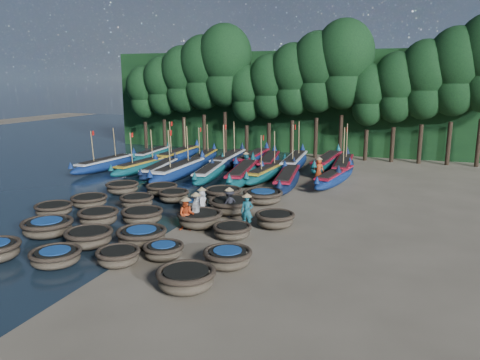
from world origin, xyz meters
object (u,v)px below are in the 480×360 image
(coracle_10, at_px, (54,209))
(fisherman_1, at_px, (247,210))
(coracle_5, at_px, (47,227))
(long_boat_10, at_px, (178,155))
(long_boat_14, at_px, (269,162))
(long_boat_16, at_px, (327,162))
(coracle_9, at_px, (228,257))
(coracle_15, at_px, (89,201))
(coracle_2, at_px, (56,257))
(coracle_23, at_px, (223,194))
(long_boat_1, at_px, (143,166))
(coracle_22, at_px, (173,196))
(long_boat_17, at_px, (343,166))
(coracle_12, at_px, (142,216))
(fisherman_5, at_px, (246,162))
(long_boat_5, at_px, (243,174))
(coracle_14, at_px, (232,231))
(long_boat_0, at_px, (105,164))
(coracle_18, at_px, (231,205))
(long_boat_4, at_px, (210,172))
(coracle_6, at_px, (89,237))
(coracle_7, at_px, (142,236))
(coracle_11, at_px, (98,217))
(coracle_8, at_px, (164,251))
(coracle_13, at_px, (200,219))
(coracle_24, at_px, (263,196))
(fisherman_4, at_px, (196,209))
(fisherman_3, at_px, (229,202))
(coracle_21, at_px, (162,189))
(coracle_20, at_px, (122,188))
(coracle_16, at_px, (137,201))
(long_boat_2, at_px, (160,169))
(long_boat_12, at_px, (229,160))
(coracle_3, at_px, (118,256))
(coracle_19, at_px, (275,219))
(long_boat_9, at_px, (153,154))
(coracle_4, at_px, (186,278))
(long_boat_15, at_px, (294,162))
(fisherman_6, at_px, (319,168))

(coracle_10, relative_size, fisherman_1, 1.33)
(coracle_5, relative_size, coracle_10, 0.96)
(long_boat_10, relative_size, long_boat_14, 1.02)
(coracle_5, relative_size, long_boat_16, 0.27)
(coracle_9, height_order, coracle_15, coracle_9)
(coracle_2, xyz_separation_m, coracle_23, (2.48, 11.63, 0.08))
(coracle_15, relative_size, long_boat_1, 0.27)
(coracle_2, xyz_separation_m, coracle_15, (-4.29, 7.67, 0.01))
(coracle_22, xyz_separation_m, long_boat_17, (8.42, 12.25, 0.19))
(coracle_12, relative_size, long_boat_1, 0.28)
(coracle_23, bearing_deg, fisherman_5, 100.61)
(long_boat_5, bearing_deg, coracle_14, -81.02)
(long_boat_0, relative_size, long_boat_14, 0.91)
(coracle_18, xyz_separation_m, long_boat_4, (-4.70, 7.84, 0.06))
(long_boat_10, relative_size, fisherman_1, 4.70)
(coracle_6, height_order, coracle_7, coracle_6)
(coracle_11, bearing_deg, coracle_8, -28.15)
(coracle_5, height_order, long_boat_17, long_boat_17)
(coracle_11, height_order, long_boat_14, long_boat_14)
(coracle_13, relative_size, long_boat_1, 0.34)
(coracle_24, height_order, fisherman_4, fisherman_4)
(coracle_8, distance_m, fisherman_3, 6.59)
(coracle_7, bearing_deg, coracle_24, 71.24)
(coracle_9, xyz_separation_m, fisherman_1, (-0.97, 5.09, 0.51))
(coracle_9, bearing_deg, coracle_21, 131.09)
(fisherman_3, bearing_deg, coracle_20, -72.63)
(coracle_16, bearing_deg, fisherman_5, 78.84)
(coracle_2, xyz_separation_m, long_boat_10, (-6.52, 23.11, 0.21))
(long_boat_2, distance_m, long_boat_16, 13.65)
(coracle_8, height_order, long_boat_17, long_boat_17)
(coracle_10, height_order, coracle_16, coracle_16)
(coracle_14, xyz_separation_m, long_boat_0, (-15.67, 11.97, 0.15))
(long_boat_12, bearing_deg, coracle_7, -83.79)
(coracle_3, distance_m, fisherman_1, 7.19)
(coracle_19, distance_m, long_boat_9, 22.57)
(coracle_4, height_order, coracle_12, coracle_4)
(coracle_2, relative_size, long_boat_16, 0.24)
(coracle_18, bearing_deg, coracle_20, 167.76)
(coracle_7, bearing_deg, long_boat_10, 113.11)
(long_boat_16, relative_size, fisherman_4, 4.74)
(coracle_23, bearing_deg, long_boat_16, 71.49)
(coracle_11, xyz_separation_m, long_boat_15, (5.79, 18.27, 0.14))
(long_boat_16, distance_m, fisherman_3, 15.71)
(long_boat_0, height_order, fisherman_6, long_boat_0)
(coracle_4, bearing_deg, coracle_15, 142.20)
(long_boat_9, xyz_separation_m, long_boat_15, (13.47, -0.19, 0.11))
(coracle_18, bearing_deg, coracle_2, -112.74)
(coracle_24, distance_m, long_boat_9, 18.30)
(coracle_13, bearing_deg, long_boat_15, 87.19)
(long_boat_4, distance_m, long_boat_5, 2.56)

